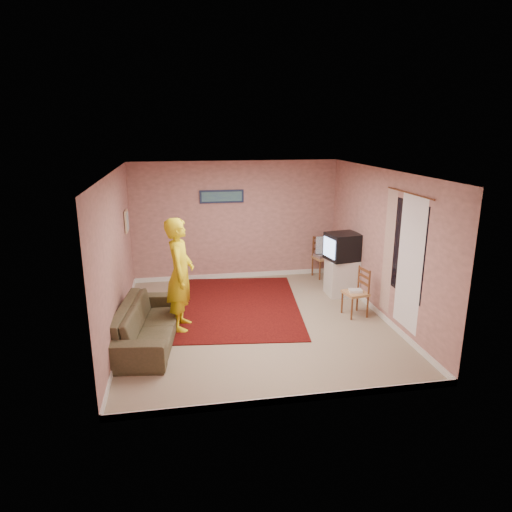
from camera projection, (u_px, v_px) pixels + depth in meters
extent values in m
plane|color=gray|center=(255.00, 322.00, 7.97)|extent=(5.00, 5.00, 0.00)
cube|color=tan|center=(236.00, 221.00, 9.99)|extent=(4.50, 0.02, 2.60)
cube|color=tan|center=(292.00, 305.00, 5.25)|extent=(4.50, 0.02, 2.60)
cube|color=tan|center=(116.00, 256.00, 7.25)|extent=(0.02, 5.00, 2.60)
cube|color=tan|center=(381.00, 244.00, 8.00)|extent=(0.02, 5.00, 2.60)
cube|color=white|center=(255.00, 171.00, 7.27)|extent=(4.50, 5.00, 0.02)
cube|color=white|center=(236.00, 275.00, 10.32)|extent=(4.50, 0.02, 0.10)
cube|color=white|center=(290.00, 399.00, 5.60)|extent=(4.50, 0.02, 0.10)
cube|color=white|center=(123.00, 328.00, 7.59)|extent=(0.02, 5.00, 0.10)
cube|color=white|center=(376.00, 310.00, 8.33)|extent=(0.02, 5.00, 0.10)
cube|color=black|center=(407.00, 249.00, 7.10)|extent=(0.01, 1.10, 1.50)
cube|color=white|center=(410.00, 264.00, 7.01)|extent=(0.01, 0.75, 2.10)
cube|color=beige|center=(388.00, 252.00, 7.67)|extent=(0.01, 0.35, 2.10)
cylinder|color=brown|center=(409.00, 193.00, 6.86)|extent=(0.02, 1.40, 0.02)
cube|color=#161F3C|center=(222.00, 196.00, 9.76)|extent=(0.95, 0.03, 0.28)
cube|color=navy|center=(222.00, 197.00, 9.74)|extent=(0.86, 0.01, 0.20)
cube|color=beige|center=(127.00, 221.00, 8.70)|extent=(0.03, 0.38, 0.42)
cube|color=#AFBCBF|center=(128.00, 221.00, 8.70)|extent=(0.01, 0.30, 0.34)
cube|color=black|center=(230.00, 306.00, 8.67)|extent=(2.92, 3.48, 0.02)
cube|color=silver|center=(342.00, 277.00, 9.18)|extent=(0.58, 0.53, 0.74)
cube|color=black|center=(343.00, 246.00, 9.01)|extent=(0.70, 0.65, 0.53)
cube|color=#8CB2F2|center=(329.00, 248.00, 8.91)|extent=(0.10, 0.44, 0.38)
cube|color=tan|center=(323.00, 258.00, 10.26)|extent=(0.49, 0.48, 0.05)
cube|color=brown|center=(324.00, 248.00, 10.20)|extent=(0.42, 0.13, 0.48)
cube|color=#ADAEB2|center=(324.00, 255.00, 10.25)|extent=(0.46, 0.39, 0.07)
cube|color=#81AED3|center=(324.00, 245.00, 10.18)|extent=(0.37, 0.05, 0.39)
cube|color=tan|center=(355.00, 293.00, 8.14)|extent=(0.44, 0.45, 0.05)
cube|color=brown|center=(356.00, 281.00, 8.07)|extent=(0.10, 0.39, 0.45)
cube|color=white|center=(356.00, 291.00, 8.12)|extent=(0.25, 0.19, 0.05)
imported|color=brown|center=(148.00, 323.00, 7.15)|extent=(1.10, 2.23, 0.62)
imported|color=yellow|center=(180.00, 274.00, 7.48)|extent=(0.55, 0.75, 1.89)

